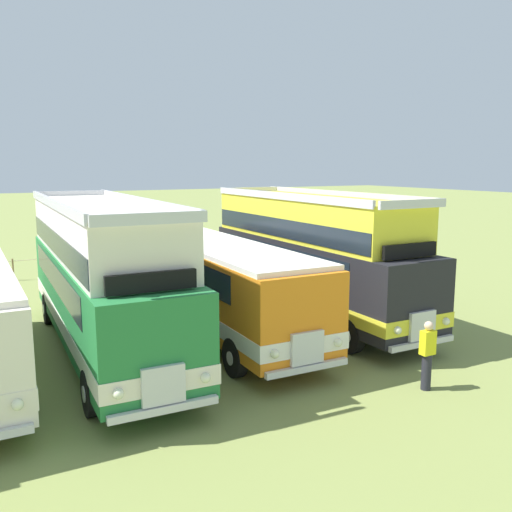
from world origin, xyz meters
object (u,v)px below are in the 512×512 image
(bus_ninth_in_row, at_px, (311,253))
(marshal_person, at_px, (427,355))
(bus_seventh_in_row, at_px, (101,273))
(bus_eighth_in_row, at_px, (217,280))

(bus_ninth_in_row, distance_m, marshal_person, 7.04)
(bus_ninth_in_row, xyz_separation_m, marshal_person, (-1.15, -6.79, -1.47))
(bus_seventh_in_row, bearing_deg, bus_eighth_in_row, 2.27)
(bus_eighth_in_row, height_order, bus_ninth_in_row, bus_ninth_in_row)
(bus_seventh_in_row, relative_size, bus_eighth_in_row, 1.06)
(bus_seventh_in_row, xyz_separation_m, bus_eighth_in_row, (3.72, 0.15, -0.61))
(bus_eighth_in_row, xyz_separation_m, bus_ninth_in_row, (3.72, 0.03, 0.60))
(bus_eighth_in_row, bearing_deg, marshal_person, -69.16)
(bus_ninth_in_row, bearing_deg, marshal_person, -99.60)
(bus_seventh_in_row, relative_size, bus_ninth_in_row, 1.08)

